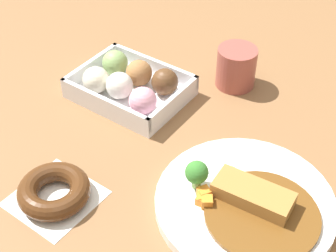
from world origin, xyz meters
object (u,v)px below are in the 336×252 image
object	(u,v)px
chocolate_ring_donut	(54,191)
coffee_mug	(235,67)
curry_plate	(245,202)
donut_box	(130,84)

from	to	relation	value
chocolate_ring_donut	coffee_mug	xyz separation A→B (m)	(0.07, 0.42, 0.02)
chocolate_ring_donut	coffee_mug	bearing A→B (deg)	79.99
coffee_mug	curry_plate	bearing A→B (deg)	-57.33
donut_box	coffee_mug	distance (m)	0.21
donut_box	curry_plate	bearing A→B (deg)	-20.83
curry_plate	donut_box	bearing A→B (deg)	159.17
curry_plate	coffee_mug	distance (m)	0.32
donut_box	chocolate_ring_donut	bearing A→B (deg)	-76.02
curry_plate	chocolate_ring_donut	bearing A→B (deg)	-148.60
curry_plate	chocolate_ring_donut	size ratio (longest dim) A/B	2.16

